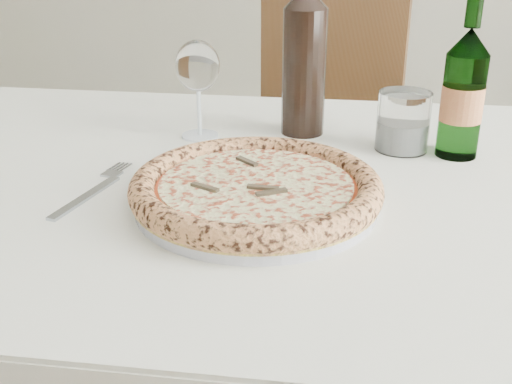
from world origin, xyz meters
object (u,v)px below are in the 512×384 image
tumbler (403,125)px  wine_bottle (304,59)px  pizza (256,187)px  chair_far (319,145)px  wine_glass (198,69)px  dining_table (270,231)px  plate (256,200)px  beer_bottle (463,94)px

tumbler → wine_bottle: size_ratio=0.31×
tumbler → pizza: bearing=-124.7°
chair_far → wine_glass: chair_far is taller
dining_table → wine_glass: (-0.15, 0.15, 0.20)m
plate → wine_glass: bearing=121.1°
wine_glass → wine_bottle: (0.17, 0.06, 0.01)m
wine_bottle → dining_table: bearing=-93.6°
wine_glass → beer_bottle: size_ratio=0.66×
plate → dining_table: bearing=90.0°
dining_table → pizza: pizza is taller
dining_table → pizza: 0.15m
tumbler → beer_bottle: 0.10m
wine_glass → wine_bottle: size_ratio=0.55×
dining_table → tumbler: tumbler is taller
chair_far → wine_bottle: 0.67m
pizza → dining_table: bearing=90.0°
chair_far → plate: 0.92m
dining_table → plate: bearing=-90.0°
wine_glass → wine_bottle: bearing=20.0°
chair_far → beer_bottle: (0.29, -0.63, 0.32)m
chair_far → wine_glass: bearing=-101.7°
pizza → tumbler: bearing=55.3°
wine_bottle → pizza: bearing=-92.4°
tumbler → beer_bottle: (0.08, -0.01, 0.06)m
dining_table → wine_bottle: size_ratio=5.13×
chair_far → plate: size_ratio=2.99×
chair_far → pizza: (0.02, -0.89, 0.25)m
dining_table → wine_glass: 0.30m
wine_glass → wine_bottle: wine_bottle is taller
wine_glass → tumbler: size_ratio=1.74×
pizza → wine_glass: 0.31m
chair_far → tumbler: chair_far is taller
pizza → tumbler: (0.18, 0.26, 0.01)m
plate → beer_bottle: beer_bottle is taller
plate → wine_bottle: wine_bottle is taller
tumbler → dining_table: bearing=-138.3°
pizza → wine_glass: size_ratio=1.99×
plate → pizza: bearing=160.6°
dining_table → wine_bottle: 0.30m
plate → tumbler: bearing=55.3°
pizza → wine_bottle: bearing=87.6°
chair_far → plate: bearing=-88.7°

